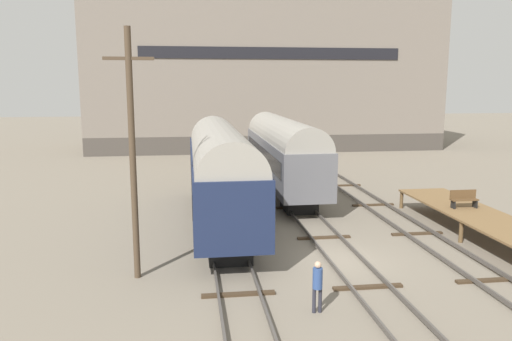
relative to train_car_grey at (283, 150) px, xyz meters
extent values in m
plane|color=slate|center=(0.00, -13.71, -2.89)|extent=(200.00, 200.00, 0.00)
cube|color=#4C4742|center=(-5.45, -13.71, -2.71)|extent=(0.08, 60.00, 0.16)
cube|color=#4C4742|center=(-4.02, -13.71, -2.71)|extent=(0.08, 60.00, 0.16)
cube|color=#3D2D1E|center=(-4.74, -16.71, -2.84)|extent=(2.60, 0.24, 0.10)
cube|color=#3D2D1E|center=(-4.74, -10.71, -2.84)|extent=(2.60, 0.24, 0.10)
cube|color=#3D2D1E|center=(-4.74, -4.71, -2.84)|extent=(2.60, 0.24, 0.10)
cube|color=#3D2D1E|center=(-4.74, 1.29, -2.84)|extent=(2.60, 0.24, 0.10)
cube|color=#3D2D1E|center=(-4.74, 7.29, -2.84)|extent=(2.60, 0.24, 0.10)
cube|color=#3D2D1E|center=(-4.74, 13.29, -2.84)|extent=(2.60, 0.24, 0.10)
cube|color=#4C4742|center=(-0.72, -13.71, -2.71)|extent=(0.08, 60.00, 0.16)
cube|color=#4C4742|center=(0.72, -13.71, -2.71)|extent=(0.08, 60.00, 0.16)
cube|color=#3D2D1E|center=(0.00, -16.71, -2.84)|extent=(2.60, 0.24, 0.10)
cube|color=#3D2D1E|center=(0.00, -10.71, -2.84)|extent=(2.60, 0.24, 0.10)
cube|color=#3D2D1E|center=(0.00, -4.71, -2.84)|extent=(2.60, 0.24, 0.10)
cube|color=#3D2D1E|center=(0.00, 1.29, -2.84)|extent=(2.60, 0.24, 0.10)
cube|color=#3D2D1E|center=(0.00, 7.29, -2.84)|extent=(2.60, 0.24, 0.10)
cube|color=#3D2D1E|center=(0.00, 13.29, -2.84)|extent=(2.60, 0.24, 0.10)
cube|color=#4C4742|center=(4.02, -13.71, -2.71)|extent=(0.08, 60.00, 0.16)
cube|color=#4C4742|center=(5.45, -13.71, -2.71)|extent=(0.08, 60.00, 0.16)
cube|color=#3D2D1E|center=(4.74, -16.71, -2.84)|extent=(2.60, 0.24, 0.10)
cube|color=#3D2D1E|center=(4.74, -10.71, -2.84)|extent=(2.60, 0.24, 0.10)
cube|color=#3D2D1E|center=(4.74, -4.71, -2.84)|extent=(2.60, 0.24, 0.10)
cube|color=#3D2D1E|center=(4.74, 1.29, -2.84)|extent=(2.60, 0.24, 0.10)
cube|color=#3D2D1E|center=(4.74, 7.29, -2.84)|extent=(2.60, 0.24, 0.10)
cube|color=#3D2D1E|center=(4.74, 13.29, -2.84)|extent=(2.60, 0.24, 0.10)
cube|color=black|center=(0.00, 5.17, -2.39)|extent=(1.80, 2.40, 1.00)
cube|color=black|center=(0.00, -5.17, -2.39)|extent=(1.80, 2.40, 1.00)
cube|color=slate|center=(0.00, 0.00, -0.54)|extent=(2.91, 15.91, 2.71)
cube|color=black|center=(0.00, 0.00, -0.21)|extent=(2.95, 14.64, 0.98)
cylinder|color=gray|center=(0.00, 0.00, 0.82)|extent=(2.76, 15.59, 2.76)
cube|color=black|center=(-4.74, -2.58, -2.39)|extent=(1.80, 2.40, 1.00)
cube|color=black|center=(-4.74, -12.75, -2.39)|extent=(1.80, 2.40, 1.00)
cube|color=#192342|center=(-4.74, -7.66, -0.48)|extent=(3.03, 15.65, 2.83)
cube|color=black|center=(-4.74, -7.66, -0.14)|extent=(3.07, 14.39, 1.02)
cylinder|color=gray|center=(-4.74, -7.66, 0.94)|extent=(2.88, 15.33, 2.88)
cube|color=brown|center=(7.49, -12.15, -1.83)|extent=(2.88, 13.61, 0.10)
cylinder|color=brown|center=(6.20, -5.49, -2.39)|extent=(0.20, 0.20, 1.01)
cylinder|color=brown|center=(8.78, -5.49, -2.39)|extent=(0.20, 0.20, 1.01)
cylinder|color=brown|center=(6.20, -12.15, -2.39)|extent=(0.20, 0.20, 1.01)
cylinder|color=brown|center=(8.78, -12.15, -2.39)|extent=(0.20, 0.20, 1.01)
cube|color=brown|center=(7.47, -10.13, -1.35)|extent=(1.40, 0.40, 0.06)
cube|color=brown|center=(7.47, -9.96, -1.10)|extent=(1.40, 0.06, 0.45)
cube|color=black|center=(6.87, -10.13, -1.58)|extent=(0.06, 0.40, 0.40)
cube|color=black|center=(8.06, -10.13, -1.58)|extent=(0.06, 0.40, 0.40)
cylinder|color=#282833|center=(-2.43, -18.36, -2.48)|extent=(0.12, 0.12, 0.83)
cylinder|color=#282833|center=(-2.23, -18.36, -2.48)|extent=(0.12, 0.12, 0.83)
cylinder|color=navy|center=(-2.33, -18.36, -1.72)|extent=(0.32, 0.32, 0.69)
sphere|color=tan|center=(-2.33, -18.36, -1.27)|extent=(0.22, 0.22, 0.22)
cylinder|color=#473828|center=(-8.41, -14.50, 1.79)|extent=(0.24, 0.24, 9.36)
cube|color=#473828|center=(-8.41, -14.50, 5.34)|extent=(1.80, 0.12, 0.12)
cube|color=#46403A|center=(2.45, 26.13, -1.94)|extent=(39.08, 13.80, 1.91)
cube|color=slate|center=(2.45, 26.13, 7.62)|extent=(39.08, 13.80, 17.21)
cube|color=black|center=(2.45, 19.18, 7.62)|extent=(27.35, 0.10, 1.20)
camera|label=1|loc=(-6.33, -33.16, 4.43)|focal=35.00mm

